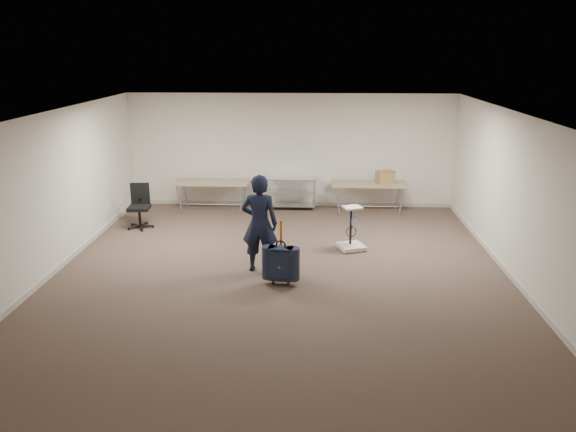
{
  "coord_description": "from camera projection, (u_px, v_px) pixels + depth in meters",
  "views": [
    {
      "loc": [
        0.56,
        -9.23,
        3.83
      ],
      "look_at": [
        0.12,
        0.3,
        0.97
      ],
      "focal_mm": 35.0,
      "sensor_mm": 36.0,
      "label": 1
    }
  ],
  "objects": [
    {
      "name": "room_shell",
      "position": [
        285.0,
        245.0,
        11.26
      ],
      "size": [
        8.0,
        9.0,
        9.0
      ],
      "color": "silver",
      "rests_on": "ground"
    },
    {
      "name": "equipment_cart",
      "position": [
        351.0,
        238.0,
        11.07
      ],
      "size": [
        0.61,
        0.61,
        0.88
      ],
      "color": "beige",
      "rests_on": "ground"
    },
    {
      "name": "folding_table_right",
      "position": [
        369.0,
        185.0,
        13.45
      ],
      "size": [
        1.8,
        0.75,
        0.73
      ],
      "color": "#98865D",
      "rests_on": "ground"
    },
    {
      "name": "office_chair",
      "position": [
        140.0,
        215.0,
        12.43
      ],
      "size": [
        0.59,
        0.59,
        0.97
      ],
      "color": "black",
      "rests_on": "ground"
    },
    {
      "name": "cardboard_box",
      "position": [
        385.0,
        177.0,
        13.42
      ],
      "size": [
        0.47,
        0.41,
        0.29
      ],
      "primitive_type": "cube",
      "rotation": [
        0.0,
        0.0,
        0.34
      ],
      "color": "#A2794B",
      "rests_on": "folding_table_right"
    },
    {
      "name": "ground",
      "position": [
        281.0,
        273.0,
        9.95
      ],
      "size": [
        9.0,
        9.0,
        0.0
      ],
      "primitive_type": "plane",
      "color": "#433429",
      "rests_on": "ground"
    },
    {
      "name": "person",
      "position": [
        260.0,
        224.0,
        9.83
      ],
      "size": [
        0.68,
        0.48,
        1.76
      ],
      "primitive_type": "imported",
      "rotation": [
        0.0,
        0.0,
        3.06
      ],
      "color": "black",
      "rests_on": "ground"
    },
    {
      "name": "folding_table_left",
      "position": [
        212.0,
        184.0,
        13.62
      ],
      "size": [
        1.8,
        0.75,
        0.73
      ],
      "color": "#98865D",
      "rests_on": "ground"
    },
    {
      "name": "wire_shelf",
      "position": [
        291.0,
        191.0,
        13.84
      ],
      "size": [
        1.22,
        0.47,
        0.8
      ],
      "color": "silver",
      "rests_on": "ground"
    },
    {
      "name": "suitcase",
      "position": [
        281.0,
        263.0,
        9.37
      ],
      "size": [
        0.44,
        0.29,
        1.12
      ],
      "color": "black",
      "rests_on": "ground"
    }
  ]
}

